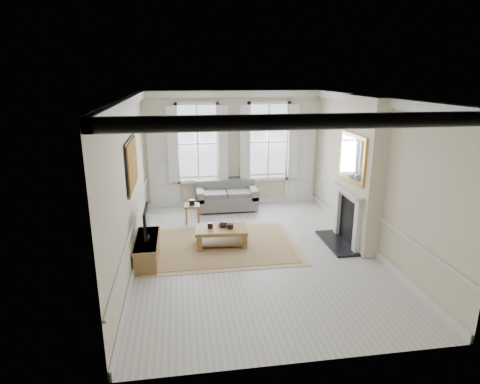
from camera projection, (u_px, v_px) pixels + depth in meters
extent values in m
plane|color=#B7B5AD|center=(255.00, 253.00, 8.96)|extent=(7.20, 7.20, 0.00)
plane|color=white|center=(257.00, 97.00, 8.00)|extent=(7.20, 7.20, 0.00)
plane|color=beige|center=(233.00, 149.00, 11.89)|extent=(5.20, 0.00, 5.20)
plane|color=beige|center=(130.00, 184.00, 8.11)|extent=(0.00, 7.20, 7.20)
plane|color=beige|center=(371.00, 175.00, 8.85)|extent=(0.00, 7.20, 7.20)
cube|color=silver|center=(164.00, 170.00, 11.72)|extent=(0.90, 0.08, 2.30)
cube|color=silver|center=(300.00, 165.00, 12.30)|extent=(0.90, 0.08, 2.30)
cube|color=gold|center=(132.00, 164.00, 8.30)|extent=(0.05, 1.66, 1.06)
cube|color=beige|center=(360.00, 173.00, 9.02)|extent=(0.35, 1.70, 3.38)
cube|color=black|center=(337.00, 243.00, 9.43)|extent=(0.55, 1.50, 0.05)
cube|color=silver|center=(357.00, 229.00, 8.78)|extent=(0.10, 0.18, 1.15)
cube|color=silver|center=(338.00, 213.00, 9.82)|extent=(0.10, 0.18, 1.15)
cube|color=silver|center=(347.00, 190.00, 9.09)|extent=(0.20, 1.45, 0.06)
cube|color=black|center=(348.00, 221.00, 9.31)|extent=(0.02, 0.92, 1.00)
cube|color=gold|center=(352.00, 158.00, 8.89)|extent=(0.06, 1.26, 1.06)
cube|color=#5D5D5A|center=(227.00, 201.00, 11.74)|extent=(1.75, 0.85, 0.40)
cube|color=#5D5D5A|center=(225.00, 187.00, 11.95)|extent=(1.75, 0.20, 0.44)
cube|color=#5D5D5A|center=(200.00, 195.00, 11.56)|extent=(0.20, 0.85, 0.30)
cube|color=#5D5D5A|center=(253.00, 192.00, 11.78)|extent=(0.20, 0.85, 0.30)
cylinder|color=brown|center=(202.00, 213.00, 11.40)|extent=(0.06, 0.06, 0.08)
cylinder|color=brown|center=(250.00, 204.00, 12.20)|extent=(0.06, 0.06, 0.08)
cube|color=brown|center=(192.00, 206.00, 10.70)|extent=(0.41, 0.41, 0.06)
cube|color=brown|center=(187.00, 217.00, 10.60)|extent=(0.05, 0.05, 0.43)
cube|color=brown|center=(198.00, 216.00, 10.65)|extent=(0.05, 0.05, 0.43)
cube|color=brown|center=(187.00, 213.00, 10.89)|extent=(0.05, 0.05, 0.43)
cube|color=brown|center=(198.00, 212.00, 10.93)|extent=(0.05, 0.05, 0.43)
cube|color=#9E7C51|center=(222.00, 245.00, 9.31)|extent=(3.50, 2.60, 0.02)
cube|color=brown|center=(221.00, 230.00, 9.20)|extent=(1.23, 0.78, 0.08)
cube|color=brown|center=(201.00, 244.00, 8.96)|extent=(0.10, 0.10, 0.36)
cube|color=brown|center=(244.00, 242.00, 9.10)|extent=(0.10, 0.10, 0.36)
cube|color=brown|center=(200.00, 236.00, 9.42)|extent=(0.10, 0.10, 0.36)
cube|color=brown|center=(241.00, 233.00, 9.57)|extent=(0.10, 0.10, 0.36)
cylinder|color=black|center=(210.00, 225.00, 9.18)|extent=(0.12, 0.12, 0.12)
cylinder|color=black|center=(230.00, 226.00, 9.16)|extent=(0.14, 0.14, 0.10)
imported|color=black|center=(223.00, 225.00, 9.28)|extent=(0.29, 0.29, 0.06)
cube|color=brown|center=(147.00, 250.00, 8.51)|extent=(0.45, 1.41, 0.50)
cube|color=black|center=(147.00, 238.00, 8.44)|extent=(0.08, 0.30, 0.03)
cube|color=black|center=(146.00, 221.00, 8.33)|extent=(0.05, 0.90, 0.55)
cube|color=black|center=(148.00, 221.00, 8.33)|extent=(0.01, 0.83, 0.50)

